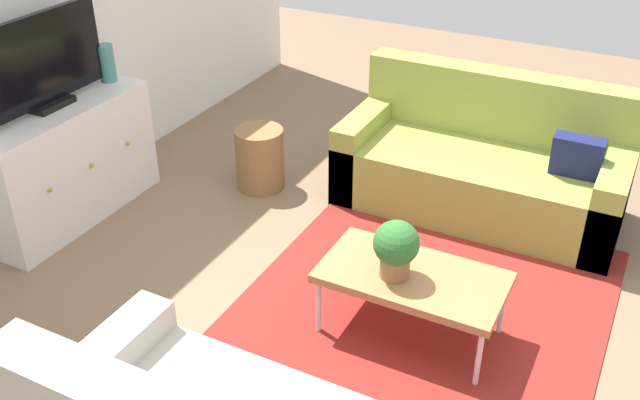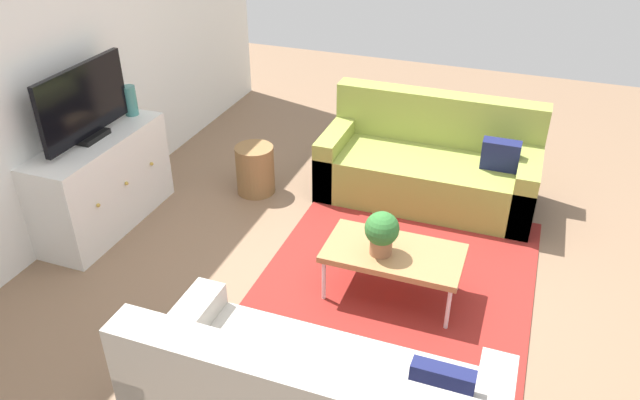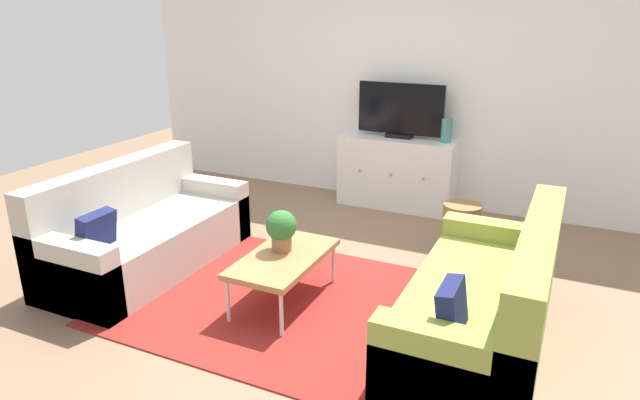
% 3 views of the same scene
% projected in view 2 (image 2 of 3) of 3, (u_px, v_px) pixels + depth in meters
% --- Properties ---
extents(ground_plane, '(10.00, 10.00, 0.00)m').
position_uv_depth(ground_plane, '(372.00, 287.00, 4.40)').
color(ground_plane, '#84664C').
extents(wall_back, '(6.40, 0.12, 2.70)m').
position_uv_depth(wall_back, '(42.00, 64.00, 4.45)').
color(wall_back, white).
rests_on(wall_back, ground_plane).
extents(area_rug, '(2.50, 1.90, 0.01)m').
position_uv_depth(area_rug, '(392.00, 291.00, 4.35)').
color(area_rug, maroon).
rests_on(area_rug, ground_plane).
extents(couch_right_side, '(0.83, 1.82, 0.87)m').
position_uv_depth(couch_right_side, '(430.00, 165.00, 5.38)').
color(couch_right_side, olive).
rests_on(couch_right_side, ground_plane).
extents(coffee_table, '(0.50, 0.93, 0.38)m').
position_uv_depth(coffee_table, '(394.00, 254.00, 4.14)').
color(coffee_table, '#A37547').
rests_on(coffee_table, ground_plane).
extents(potted_plant, '(0.23, 0.23, 0.31)m').
position_uv_depth(potted_plant, '(382.00, 232.00, 4.02)').
color(potted_plant, '#936042').
rests_on(potted_plant, coffee_table).
extents(tv_console, '(1.25, 0.47, 0.77)m').
position_uv_depth(tv_console, '(103.00, 183.00, 4.91)').
color(tv_console, white).
rests_on(tv_console, ground_plane).
extents(flat_screen_tv, '(0.93, 0.16, 0.58)m').
position_uv_depth(flat_screen_tv, '(84.00, 104.00, 4.57)').
color(flat_screen_tv, black).
rests_on(flat_screen_tv, tv_console).
extents(glass_vase, '(0.11, 0.11, 0.25)m').
position_uv_depth(glass_vase, '(130.00, 101.00, 5.05)').
color(glass_vase, teal).
rests_on(glass_vase, tv_console).
extents(wicker_basket, '(0.34, 0.34, 0.44)m').
position_uv_depth(wicker_basket, '(255.00, 170.00, 5.45)').
color(wicker_basket, olive).
rests_on(wicker_basket, ground_plane).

